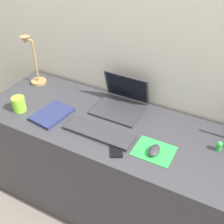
{
  "coord_description": "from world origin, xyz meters",
  "views": [
    {
      "loc": [
        0.62,
        -1.2,
        1.83
      ],
      "look_at": [
        -0.02,
        0.0,
        0.83
      ],
      "focal_mm": 47.05,
      "sensor_mm": 36.0,
      "label": 1
    }
  ],
  "objects": [
    {
      "name": "mouse",
      "position": [
        0.29,
        -0.11,
        0.76
      ],
      "size": [
        0.06,
        0.1,
        0.03
      ],
      "primitive_type": "ellipsoid",
      "color": "#333338",
      "rests_on": "mousepad"
    },
    {
      "name": "keyboard",
      "position": [
        -0.04,
        -0.11,
        0.75
      ],
      "size": [
        0.41,
        0.13,
        0.02
      ],
      "primitive_type": "cube",
      "color": "#333338",
      "rests_on": "desk"
    },
    {
      "name": "mousepad",
      "position": [
        0.29,
        -0.1,
        0.74
      ],
      "size": [
        0.21,
        0.17,
        0.0
      ],
      "primitive_type": "cube",
      "color": "green",
      "rests_on": "desk"
    },
    {
      "name": "desk_lamp",
      "position": [
        -0.71,
        0.15,
        0.92
      ],
      "size": [
        0.11,
        0.14,
        0.37
      ],
      "color": "#A5844C",
      "rests_on": "desk"
    },
    {
      "name": "coffee_mug",
      "position": [
        -0.6,
        -0.15,
        0.79
      ],
      "size": [
        0.08,
        0.08,
        0.09
      ],
      "primitive_type": "cylinder",
      "color": "#8CDB33",
      "rests_on": "desk"
    },
    {
      "name": "cell_phone",
      "position": [
        0.1,
        -0.18,
        0.74
      ],
      "size": [
        0.12,
        0.14,
        0.01
      ],
      "primitive_type": "cube",
      "rotation": [
        0.0,
        0.0,
        0.53
      ],
      "color": "black",
      "rests_on": "desk"
    },
    {
      "name": "toy_figurine_green",
      "position": [
        0.58,
        0.07,
        0.77
      ],
      "size": [
        0.03,
        0.03,
        0.06
      ],
      "color": "green",
      "rests_on": "desk"
    },
    {
      "name": "ground_plane",
      "position": [
        0.0,
        0.0,
        0.0
      ],
      "size": [
        6.0,
        6.0,
        0.0
      ],
      "primitive_type": "plane",
      "color": "slate"
    },
    {
      "name": "laptop",
      "position": [
        -0.05,
        0.18,
        0.79
      ],
      "size": [
        0.3,
        0.27,
        0.21
      ],
      "color": "#333338",
      "rests_on": "desk"
    },
    {
      "name": "notebook_pad",
      "position": [
        -0.38,
        -0.1,
        0.75
      ],
      "size": [
        0.2,
        0.26,
        0.02
      ],
      "primitive_type": "cube",
      "rotation": [
        0.0,
        0.0,
        -0.12
      ],
      "color": "navy",
      "rests_on": "desk"
    },
    {
      "name": "desk",
      "position": [
        0.0,
        0.0,
        0.37
      ],
      "size": [
        1.71,
        0.61,
        0.74
      ],
      "primitive_type": "cube",
      "color": "#38383D",
      "rests_on": "ground_plane"
    },
    {
      "name": "back_wall",
      "position": [
        0.0,
        0.34,
        0.77
      ],
      "size": [
        2.91,
        0.05,
        1.54
      ],
      "primitive_type": "cube",
      "color": "silver",
      "rests_on": "ground_plane"
    }
  ]
}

